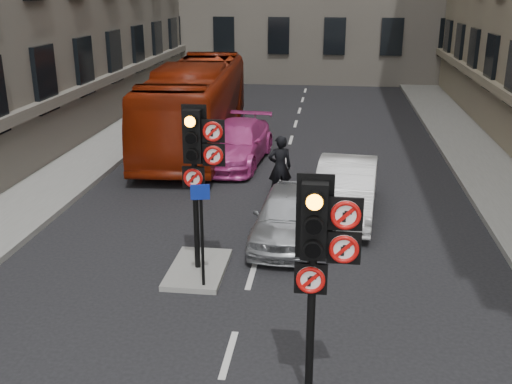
% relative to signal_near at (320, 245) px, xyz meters
% --- Properties ---
extents(pavement_left, '(3.00, 50.00, 0.16)m').
position_rel_signal_near_xyz_m(pavement_left, '(-8.69, 11.01, -2.50)').
color(pavement_left, gray).
rests_on(pavement_left, ground).
extents(pavement_right, '(3.00, 50.00, 0.16)m').
position_rel_signal_near_xyz_m(pavement_right, '(5.71, 11.01, -2.50)').
color(pavement_right, gray).
rests_on(pavement_right, ground).
extents(centre_island, '(1.20, 2.00, 0.12)m').
position_rel_signal_near_xyz_m(centre_island, '(-2.69, 4.01, -2.52)').
color(centre_island, gray).
rests_on(centre_island, ground).
extents(signal_near, '(0.91, 0.40, 3.58)m').
position_rel_signal_near_xyz_m(signal_near, '(0.00, 0.00, 0.00)').
color(signal_near, black).
rests_on(signal_near, ground).
extents(signal_far, '(0.91, 0.40, 3.58)m').
position_rel_signal_near_xyz_m(signal_far, '(-2.60, 4.00, 0.12)').
color(signal_far, black).
rests_on(signal_far, centre_island).
extents(car_silver, '(1.77, 3.91, 1.30)m').
position_rel_signal_near_xyz_m(car_silver, '(-0.87, 6.01, -1.93)').
color(car_silver, '#9C9EA3').
rests_on(car_silver, ground).
extents(car_white, '(1.94, 4.59, 1.47)m').
position_rel_signal_near_xyz_m(car_white, '(0.57, 7.94, -1.85)').
color(car_white, silver).
rests_on(car_white, ground).
extents(car_pink, '(2.40, 5.07, 1.43)m').
position_rel_signal_near_xyz_m(car_pink, '(-3.19, 12.51, -1.87)').
color(car_pink, '#C83B91').
rests_on(car_pink, ground).
extents(bus_red, '(3.31, 11.54, 3.18)m').
position_rel_signal_near_xyz_m(bus_red, '(-5.11, 14.90, -0.99)').
color(bus_red, maroon).
rests_on(bus_red, ground).
extents(motorcycle, '(0.75, 1.77, 1.03)m').
position_rel_signal_near_xyz_m(motorcycle, '(0.19, 5.55, -2.07)').
color(motorcycle, black).
rests_on(motorcycle, ground).
extents(motorcyclist, '(0.79, 0.63, 1.90)m').
position_rel_signal_near_xyz_m(motorcyclist, '(-1.33, 9.02, -1.63)').
color(motorcyclist, black).
rests_on(motorcyclist, ground).
extents(info_sign, '(0.38, 0.15, 2.20)m').
position_rel_signal_near_xyz_m(info_sign, '(-2.39, 3.19, -1.04)').
color(info_sign, black).
rests_on(info_sign, centre_island).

